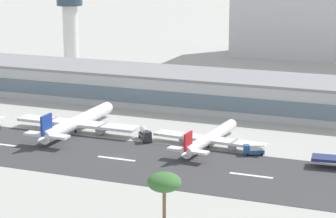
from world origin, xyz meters
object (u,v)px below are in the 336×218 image
distant_hotel_block (328,15)px  airliner_navy_tail_gate_1 (76,123)px  service_box_truck_2 (254,149)px  palm_tree_0 (164,184)px  control_tower (70,23)px  terminal_building (197,90)px  airliner_red_tail_gate_2 (208,139)px  service_fuel_truck_1 (145,134)px

distant_hotel_block → airliner_navy_tail_gate_1: size_ratio=2.10×
service_box_truck_2 → palm_tree_0: (-0.92, -69.17, 12.41)m
control_tower → airliner_navy_tail_gate_1: control_tower is taller
terminal_building → airliner_navy_tail_gate_1: bearing=-116.0°
terminal_building → control_tower: control_tower is taller
terminal_building → service_box_truck_2: terminal_building is taller
airliner_red_tail_gate_2 → airliner_navy_tail_gate_1: bearing=94.7°
distant_hotel_block → terminal_building: bearing=-101.8°
airliner_red_tail_gate_2 → service_fuel_truck_1: bearing=94.3°
service_fuel_truck_1 → palm_tree_0: 81.02m
terminal_building → control_tower: bearing=151.0°
control_tower → airliner_red_tail_gate_2: control_tower is taller
distant_hotel_block → service_fuel_truck_1: size_ratio=12.25×
distant_hotel_block → service_box_truck_2: 193.15m
terminal_building → control_tower: (-80.70, 44.78, 18.04)m
airliner_navy_tail_gate_1 → palm_tree_0: palm_tree_0 is taller
service_box_truck_2 → palm_tree_0: 70.28m
control_tower → service_box_truck_2: size_ratio=6.24×
distant_hotel_block → control_tower: bearing=-139.6°
distant_hotel_block → airliner_red_tail_gate_2: 190.59m
service_fuel_truck_1 → airliner_navy_tail_gate_1: bearing=-126.3°
distant_hotel_block → airliner_navy_tail_gate_1: distant_hotel_block is taller
airliner_navy_tail_gate_1 → service_fuel_truck_1: airliner_navy_tail_gate_1 is taller
airliner_navy_tail_gate_1 → service_fuel_truck_1: (25.23, -0.00, -1.22)m
distant_hotel_block → service_box_truck_2: size_ratio=15.94×
distant_hotel_block → airliner_red_tail_gate_2: bearing=-92.2°
airliner_navy_tail_gate_1 → terminal_building: bearing=-25.9°
airliner_navy_tail_gate_1 → distant_hotel_block: bearing=-15.8°
terminal_building → airliner_navy_tail_gate_1: size_ratio=4.22×
terminal_building → service_box_truck_2: 65.32m
terminal_building → service_fuel_truck_1: (0.29, -51.20, -4.53)m
service_fuel_truck_1 → palm_tree_0: size_ratio=0.51×
terminal_building → palm_tree_0: size_ratio=12.61×
service_box_truck_2 → service_fuel_truck_1: bearing=-29.7°
airliner_red_tail_gate_2 → distant_hotel_block: bearing=2.9°
terminal_building → palm_tree_0: palm_tree_0 is taller
service_fuel_truck_1 → palm_tree_0: (35.35, -71.88, 12.17)m
terminal_building → distant_hotel_block: size_ratio=2.01×
palm_tree_0 → airliner_red_tail_gate_2: bearing=101.1°
control_tower → service_fuel_truck_1: 127.60m
airliner_navy_tail_gate_1 → service_box_truck_2: 61.58m
control_tower → service_box_truck_2: bearing=-40.1°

